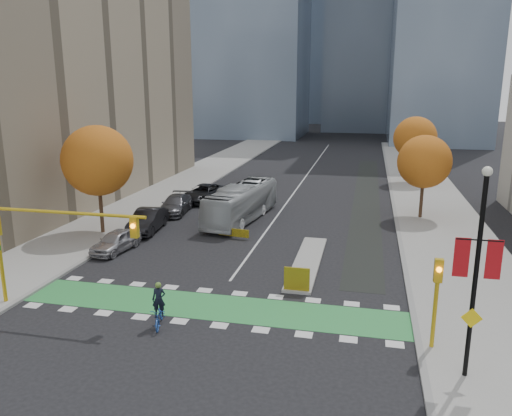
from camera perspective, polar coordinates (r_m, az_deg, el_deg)
The scene contains 23 objects.
ground at distance 24.82m, azimuth -6.20°, elevation -12.57°, with size 300.00×300.00×0.00m, color black.
sidewalk_west at distance 47.29m, azimuth -13.92°, elevation 0.06°, with size 7.00×120.00×0.15m, color gray.
sidewalk_east at distance 42.84m, azimuth 20.45°, elevation -1.84°, with size 7.00×120.00×0.15m, color gray.
curb_west at distance 45.85m, azimuth -10.00°, elevation -0.17°, with size 0.30×120.00×0.16m, color gray.
curb_east at distance 42.49m, azimuth 15.78°, elevation -1.60°, with size 0.30×120.00×0.16m, color gray.
bike_crossing at distance 26.10m, azimuth -5.12°, elevation -11.15°, with size 20.00×3.00×0.01m, color #2D8B41.
centre_line at distance 62.40m, azimuth 5.71°, elevation 3.62°, with size 0.15×70.00×0.01m, color silver.
bike_lane_paint at distance 52.15m, azimuth 12.53°, elevation 1.33°, with size 2.50×50.00×0.01m, color black.
median_island at distance 32.09m, azimuth 5.88°, elevation -6.14°, with size 1.60×10.00×0.16m, color gray.
hazard_board at distance 27.38m, azimuth 4.68°, elevation -8.10°, with size 1.40×0.12×1.30m, color yellow.
building_west at distance 53.26m, azimuth -24.22°, elevation 14.28°, with size 16.00×44.00×25.00m, color gray.
tree_west at distance 38.65m, azimuth -17.66°, elevation 5.17°, with size 5.20×5.20×8.22m.
tree_east_near at distance 43.65m, azimuth 18.69°, elevation 5.02°, with size 4.40×4.40×7.08m.
tree_east_far at distance 59.47m, azimuth 17.73°, elevation 7.63°, with size 4.80×4.80×7.65m.
traffic_signal_west at distance 26.51m, azimuth -23.27°, elevation -2.56°, with size 8.53×0.56×5.20m.
traffic_signal_east at distance 22.29m, azimuth 19.95°, elevation -8.82°, with size 0.35×0.43×4.10m.
banner_lamppost at distance 19.97m, azimuth 23.92°, elevation -6.08°, with size 1.65×0.36×8.28m.
cyclist at distance 24.22m, azimuth -10.98°, elevation -11.53°, with size 1.12×2.01×2.19m.
bus at distance 41.61m, azimuth -1.67°, elevation 0.65°, with size 2.54×10.87×3.03m, color #ABB0B3.
parked_car_a at distance 35.23m, azimuth -15.73°, elevation -3.66°, with size 1.72×4.27×1.45m, color #ABABB0.
parked_car_b at distance 39.45m, azimuth -12.29°, elevation -1.40°, with size 1.81×5.18×1.71m, color black.
parked_car_c at distance 44.61m, azimuth -9.18°, elevation 0.40°, with size 2.17×5.34×1.55m, color #49494D.
parked_car_d at distance 48.85m, azimuth -6.00°, elevation 1.70°, with size 2.65×5.76×1.60m, color black.
Camera 1 is at (7.42, -20.98, 11.01)m, focal length 35.00 mm.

